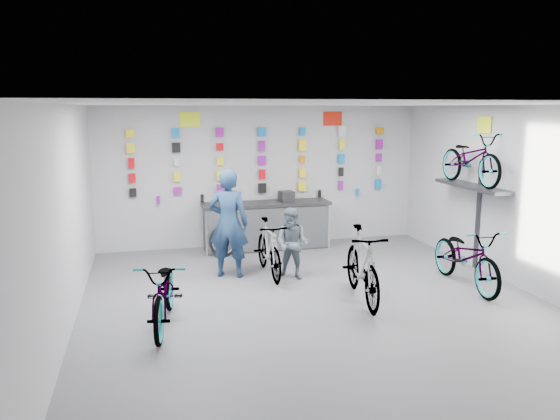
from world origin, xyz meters
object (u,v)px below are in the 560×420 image
object	(u,v)px
clerk	(229,223)
customer	(292,244)
bike_service	(269,248)
counter	(266,226)
bike_left	(165,292)
bike_right	(466,256)
bike_center	(362,265)

from	to	relation	value
clerk	customer	xyz separation A→B (m)	(1.05, -0.40, -0.34)
bike_service	clerk	world-z (taller)	clerk
counter	bike_service	size ratio (longest dim) A/B	1.61
bike_left	bike_right	world-z (taller)	bike_right
customer	bike_right	bearing A→B (deg)	12.91
counter	clerk	bearing A→B (deg)	-121.52
clerk	customer	size ratio (longest dim) A/B	1.53
bike_right	customer	xyz separation A→B (m)	(-2.69, 1.13, 0.11)
bike_service	customer	size ratio (longest dim) A/B	1.33
bike_right	bike_left	bearing A→B (deg)	-172.41
bike_left	bike_service	size ratio (longest dim) A/B	1.11
clerk	counter	bearing A→B (deg)	-99.72
customer	counter	bearing A→B (deg)	125.19
bike_center	customer	world-z (taller)	customer
bike_service	customer	xyz separation A→B (m)	(0.36, -0.26, 0.13)
customer	bike_service	bearing A→B (deg)	-179.75
bike_service	counter	bearing A→B (deg)	78.14
counter	bike_right	size ratio (longest dim) A/B	1.36
counter	clerk	world-z (taller)	clerk
clerk	bike_center	bearing A→B (deg)	157.43
counter	bike_center	size ratio (longest dim) A/B	1.42
counter	bike_left	xyz separation A→B (m)	(-2.26, -3.77, 0.00)
bike_left	bike_service	world-z (taller)	bike_service
bike_left	bike_center	size ratio (longest dim) A/B	0.98
bike_left	customer	bearing A→B (deg)	44.68
bike_right	bike_service	world-z (taller)	bike_right
bike_center	clerk	distance (m)	2.54
bike_right	customer	world-z (taller)	customer
bike_center	bike_right	bearing A→B (deg)	14.62
counter	clerk	xyz separation A→B (m)	(-1.07, -1.74, 0.48)
counter	bike_center	xyz separation A→B (m)	(0.72, -3.49, 0.08)
bike_center	bike_right	distance (m)	1.96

